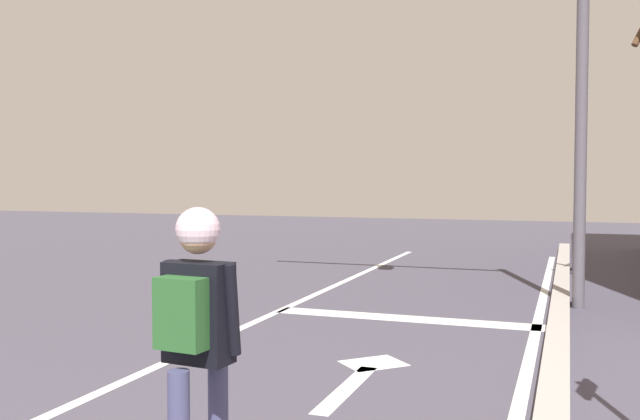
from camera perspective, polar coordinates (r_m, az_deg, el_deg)
lane_line_center at (r=7.61m, az=-9.40°, el=-10.85°), size 0.12×20.00×0.01m
lane_line_curbside at (r=6.70m, az=16.63°, el=-12.78°), size 0.12×20.00×0.01m
stop_bar at (r=8.90m, az=7.15°, el=-8.86°), size 3.43×0.40×0.01m
lane_arrow_stem at (r=6.00m, az=2.21°, el=-14.47°), size 0.16×1.40×0.01m
lane_arrow_head at (r=6.79m, az=4.43°, el=-12.46°), size 0.71×0.71×0.01m
curb_strip at (r=6.67m, az=18.83°, el=-12.27°), size 0.24×24.00×0.14m
skater at (r=3.65m, az=-10.14°, el=-8.95°), size 0.43×0.59×1.55m
traffic_signal_mast at (r=10.25m, az=14.73°, el=13.55°), size 4.82×0.34×5.42m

